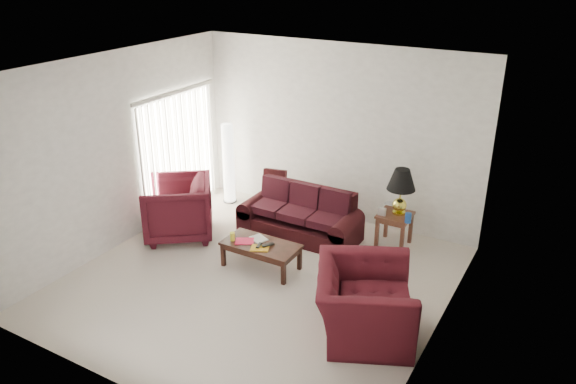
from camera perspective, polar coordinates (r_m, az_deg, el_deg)
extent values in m
plane|color=beige|center=(8.08, -3.03, -8.95)|extent=(5.00, 5.00, 0.00)
cube|color=silver|center=(9.88, -10.98, 3.82)|extent=(0.10, 2.00, 2.16)
cube|color=black|center=(9.69, -1.37, 1.14)|extent=(0.43, 0.27, 0.41)
cube|color=#B6B7BB|center=(8.77, 9.52, -1.97)|extent=(0.13, 0.05, 0.12)
cylinder|color=#164494|center=(8.61, 12.11, -2.59)|extent=(0.12, 0.12, 0.15)
cube|color=#B5B6BA|center=(9.03, 10.32, -1.11)|extent=(0.16, 0.19, 0.06)
imported|color=#3E0E17|center=(9.21, -11.15, -1.65)|extent=(1.48, 1.47, 0.97)
imported|color=#440F18|center=(6.93, 7.75, -11.02)|extent=(1.58, 1.66, 0.85)
cube|color=red|center=(8.26, -4.43, -5.00)|extent=(0.33, 0.31, 0.02)
cube|color=white|center=(8.31, -2.99, -4.76)|extent=(0.31, 0.28, 0.01)
cube|color=#BE8816|center=(8.06, -2.89, -5.72)|extent=(0.31, 0.28, 0.01)
cube|color=black|center=(8.09, -2.97, -5.43)|extent=(0.08, 0.16, 0.02)
cube|color=black|center=(8.10, -2.05, -5.38)|extent=(0.14, 0.18, 0.02)
cylinder|color=yellow|center=(8.28, -5.66, -4.51)|extent=(0.09, 0.09, 0.13)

